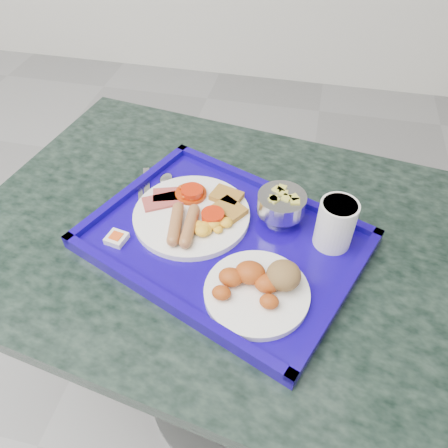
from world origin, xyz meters
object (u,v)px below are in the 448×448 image
(bread_plate, at_px, (260,286))
(fruit_bowl, at_px, (281,204))
(main_plate, at_px, (195,214))
(juice_cup, at_px, (336,223))
(tray, at_px, (224,241))
(table, at_px, (238,288))

(bread_plate, height_order, fruit_bowl, fruit_bowl)
(main_plate, xyz_separation_m, fruit_bowl, (0.17, 0.03, 0.03))
(fruit_bowl, height_order, juice_cup, juice_cup)
(fruit_bowl, bearing_deg, tray, -142.53)
(table, bearing_deg, juice_cup, 1.21)
(tray, relative_size, bread_plate, 3.32)
(table, distance_m, juice_cup, 0.31)
(main_plate, relative_size, fruit_bowl, 2.47)
(tray, xyz_separation_m, bread_plate, (0.09, -0.11, 0.03))
(fruit_bowl, bearing_deg, table, -149.07)
(fruit_bowl, bearing_deg, main_plate, -168.65)
(tray, bearing_deg, juice_cup, 9.89)
(tray, relative_size, main_plate, 2.56)
(table, distance_m, fruit_bowl, 0.25)
(main_plate, bearing_deg, bread_plate, -44.13)
(table, xyz_separation_m, juice_cup, (0.18, 0.00, 0.25))
(tray, height_order, bread_plate, bread_plate)
(main_plate, distance_m, juice_cup, 0.28)
(main_plate, xyz_separation_m, bread_plate, (0.16, -0.15, 0.01))
(bread_plate, distance_m, fruit_bowl, 0.19)
(tray, xyz_separation_m, main_plate, (-0.07, 0.04, 0.02))
(main_plate, bearing_deg, juice_cup, -1.34)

